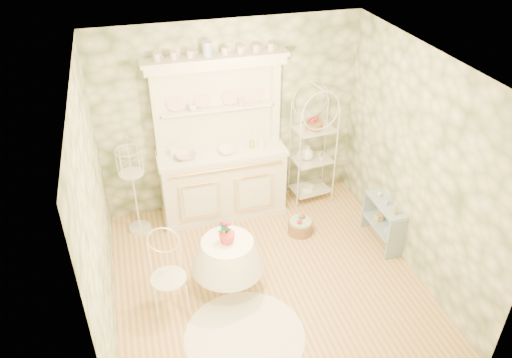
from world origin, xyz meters
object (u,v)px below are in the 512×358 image
object	(u,v)px
bakers_rack	(313,144)
side_shelf	(383,222)
kitchen_dresser	(221,142)
cafe_chair	(168,276)
floor_basket	(300,227)
birdcage_stand	(134,187)
round_table	(228,269)

from	to	relation	value
bakers_rack	side_shelf	bearing A→B (deg)	-74.26
kitchen_dresser	side_shelf	bearing A→B (deg)	-33.12
bakers_rack	cafe_chair	world-z (taller)	bakers_rack
bakers_rack	floor_basket	world-z (taller)	bakers_rack
bakers_rack	side_shelf	distance (m)	1.48
kitchen_dresser	bakers_rack	distance (m)	1.36
birdcage_stand	floor_basket	distance (m)	2.31
side_shelf	birdcage_stand	world-z (taller)	birdcage_stand
kitchen_dresser	side_shelf	world-z (taller)	kitchen_dresser
side_shelf	floor_basket	xyz separation A→B (m)	(-0.98, 0.47, -0.22)
kitchen_dresser	round_table	size ratio (longest dim) A/B	3.82
bakers_rack	side_shelf	size ratio (longest dim) A/B	2.47
birdcage_stand	floor_basket	bearing A→B (deg)	-17.58
kitchen_dresser	birdcage_stand	size ratio (longest dim) A/B	1.63
bakers_rack	floor_basket	distance (m)	1.21
birdcage_stand	side_shelf	bearing A→B (deg)	-20.18
birdcage_stand	round_table	bearing A→B (deg)	-57.21
cafe_chair	side_shelf	bearing A→B (deg)	22.25
round_table	floor_basket	world-z (taller)	round_table
kitchen_dresser	cafe_chair	distance (m)	2.04
kitchen_dresser	cafe_chair	world-z (taller)	kitchen_dresser
round_table	kitchen_dresser	bearing A→B (deg)	79.65
kitchen_dresser	side_shelf	size ratio (longest dim) A/B	3.09
bakers_rack	cafe_chair	distance (m)	2.89
kitchen_dresser	round_table	world-z (taller)	kitchen_dresser
side_shelf	round_table	xyz separation A→B (m)	(-2.16, -0.31, -0.02)
side_shelf	round_table	size ratio (longest dim) A/B	1.24
floor_basket	birdcage_stand	bearing A→B (deg)	162.42
kitchen_dresser	floor_basket	xyz separation A→B (m)	(0.90, -0.76, -1.05)
kitchen_dresser	cafe_chair	size ratio (longest dim) A/B	2.36
round_table	bakers_rack	bearing A→B (deg)	43.93
birdcage_stand	kitchen_dresser	bearing A→B (deg)	4.18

